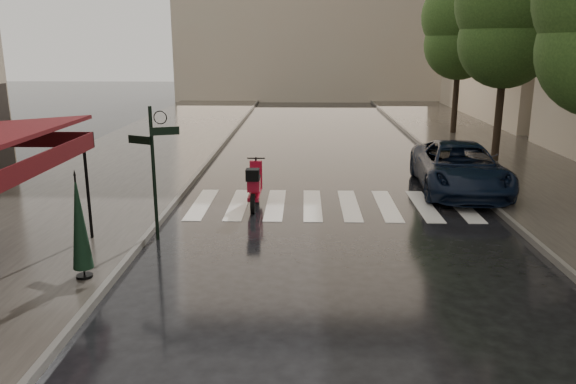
{
  "coord_description": "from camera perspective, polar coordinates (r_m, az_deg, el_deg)",
  "views": [
    {
      "loc": [
        2.2,
        -9.3,
        4.41
      ],
      "look_at": [
        1.87,
        2.12,
        1.4
      ],
      "focal_mm": 35.0,
      "sensor_mm": 36.0,
      "label": 1
    }
  ],
  "objects": [
    {
      "name": "ground",
      "position": [
        10.52,
        -10.74,
        -10.3
      ],
      "size": [
        120.0,
        120.0,
        0.0
      ],
      "primitive_type": "plane",
      "color": "black",
      "rests_on": "ground"
    },
    {
      "name": "sidewalk_near",
      "position": [
        22.75,
        -15.54,
        3.2
      ],
      "size": [
        6.0,
        60.0,
        0.12
      ],
      "primitive_type": "cube",
      "color": "#38332D",
      "rests_on": "ground"
    },
    {
      "name": "sidewalk_far",
      "position": [
        23.18,
        21.97,
        2.87
      ],
      "size": [
        5.5,
        60.0,
        0.12
      ],
      "primitive_type": "cube",
      "color": "#38332D",
      "rests_on": "ground"
    },
    {
      "name": "curb_near",
      "position": [
        22.04,
        -7.93,
        3.28
      ],
      "size": [
        0.12,
        60.0,
        0.16
      ],
      "primitive_type": "cube",
      "color": "#595651",
      "rests_on": "ground"
    },
    {
      "name": "curb_far",
      "position": [
        22.36,
        15.22,
        3.07
      ],
      "size": [
        0.12,
        60.0,
        0.16
      ],
      "primitive_type": "cube",
      "color": "#595651",
      "rests_on": "ground"
    },
    {
      "name": "crosswalk",
      "position": [
        15.94,
        4.38,
        -1.32
      ],
      "size": [
        7.85,
        3.2,
        0.01
      ],
      "color": "silver",
      "rests_on": "ground"
    },
    {
      "name": "signpost",
      "position": [
        13.01,
        -13.51,
        2.92
      ],
      "size": [
        1.17,
        0.29,
        3.1
      ],
      "color": "black",
      "rests_on": "ground"
    },
    {
      "name": "tree_mid",
      "position": [
        22.54,
        21.5,
        16.8
      ],
      "size": [
        3.8,
        3.8,
        8.34
      ],
      "color": "black",
      "rests_on": "sidewalk_far"
    },
    {
      "name": "tree_far",
      "position": [
        29.29,
        17.19,
        16.19
      ],
      "size": [
        3.8,
        3.8,
        8.16
      ],
      "color": "black",
      "rests_on": "sidewalk_far"
    },
    {
      "name": "scooter",
      "position": [
        15.65,
        -3.42,
        0.59
      ],
      "size": [
        0.51,
        1.91,
        1.26
      ],
      "rotation": [
        0.0,
        0.0,
        0.01
      ],
      "color": "black",
      "rests_on": "ground"
    },
    {
      "name": "parked_car",
      "position": [
        18.08,
        17.03,
        2.4
      ],
      "size": [
        2.76,
        5.45,
        1.48
      ],
      "primitive_type": "imported",
      "rotation": [
        0.0,
        0.0,
        -0.06
      ],
      "color": "black",
      "rests_on": "ground"
    },
    {
      "name": "parasol_back",
      "position": [
        11.11,
        -20.44,
        -2.91
      ],
      "size": [
        0.38,
        0.38,
        2.03
      ],
      "color": "black",
      "rests_on": "sidewalk_near"
    }
  ]
}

